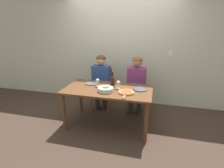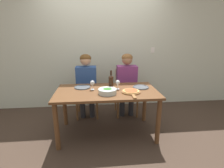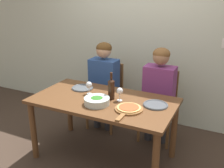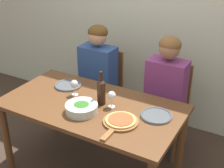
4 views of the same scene
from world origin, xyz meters
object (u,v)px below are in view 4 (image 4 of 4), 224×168
Objects in this scene: wine_bottle at (101,91)px; broccoli_bowl at (82,108)px; chair_left at (103,86)px; dinner_plate_left at (68,85)px; wine_glass_right at (112,96)px; pizza_on_board at (120,121)px; chair_right at (168,103)px; person_woman at (97,70)px; wine_glass_left at (74,85)px; dinner_plate_right at (156,116)px; person_man at (166,86)px.

wine_bottle is 1.13× the size of broccoli_bowl.
chair_left reaches higher than dinner_plate_left.
dinner_plate_left is 0.59m from wine_glass_right.
chair_right is at bearing 84.88° from pizza_on_board.
wine_bottle is at bearing -59.64° from chair_left.
broccoli_bowl is 0.27m from wine_glass_right.
chair_right is 3.48× the size of dinner_plate_left.
person_woman is 0.87m from broccoli_bowl.
dinner_plate_right is at bearing 1.88° from wine_glass_left.
dinner_plate_left is (-0.05, -0.47, 0.01)m from person_woman.
dinner_plate_left is (-0.46, 0.13, -0.11)m from wine_bottle.
wine_glass_left is at bearing -178.12° from dinner_plate_right.
pizza_on_board is 2.81× the size of wine_glass_left.
pizza_on_board is (0.70, -0.79, 0.01)m from person_woman.
broccoli_bowl reaches higher than dinner_plate_left.
wine_bottle is at bearing 176.05° from wine_glass_right.
dinner_plate_left is 0.23m from wine_glass_left.
dinner_plate_left is 1.73× the size of wine_glass_right.
wine_glass_right is at bearing -3.04° from wine_glass_left.
wine_glass_right is (-0.26, -0.60, 0.10)m from person_man.
person_woman reaches higher than wine_glass_left.
broccoli_bowl is (-0.44, -0.80, 0.04)m from person_man.
wine_glass_right is (0.52, -0.71, 0.35)m from chair_left.
person_woman is at bearing -172.03° from chair_right.
broccoli_bowl is 0.51m from dinner_plate_left.
wine_glass_right is (0.56, -0.14, 0.10)m from dinner_plate_left.
dinner_plate_right is 1.73× the size of wine_glass_right.
chair_right is at bearing 7.97° from person_woman.
wine_bottle reaches higher than wine_glass_left.
chair_right reaches higher than wine_glass_left.
person_man is 4.56× the size of broccoli_bowl.
chair_right reaches higher than wine_glass_right.
chair_left is 0.83m from person_man.
dinner_plate_left is 1.00× the size of dinner_plate_right.
chair_left is 0.79m from wine_glass_left.
dinner_plate_right is (0.91, -0.67, 0.26)m from chair_left.
chair_right is 1.02m from wine_glass_left.
person_man is 8.17× the size of wine_glass_right.
wine_bottle is 2.02× the size of wine_glass_left.
chair_right is at bearing 90.00° from person_man.
person_woman is 1.07m from dinner_plate_right.
chair_left is 1.17m from pizza_on_board.
broccoli_bowl is 0.31m from wine_glass_left.
dinner_plate_right is at bearing -31.52° from person_woman.
person_woman is at bearing 131.68° from pizza_on_board.
wine_glass_left is at bearing -35.21° from dinner_plate_left.
wine_glass_left and wine_glass_right have the same top height.
wine_bottle reaches higher than broccoli_bowl.
pizza_on_board is at bearing -132.54° from dinner_plate_right.
wine_bottle is 0.36m from pizza_on_board.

